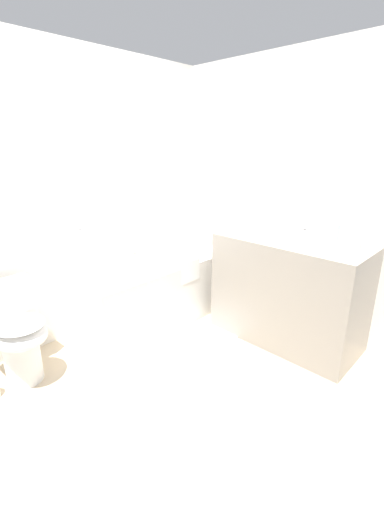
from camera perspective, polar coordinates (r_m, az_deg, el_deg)
name	(u,v)px	position (r m, az deg, el deg)	size (l,w,h in m)	color
ground_plane	(157,400)	(2.46, -5.96, -22.96)	(4.16, 4.16, 0.00)	#C1AD8E
wall_back_tiled	(51,202)	(2.96, -22.60, 8.37)	(3.56, 0.10, 2.36)	white
wall_right_mirror	(294,196)	(3.18, 16.68, 9.57)	(0.10, 2.78, 2.36)	white
bathtub	(157,288)	(3.28, -5.90, -5.34)	(1.56, 0.65, 1.22)	silver
toilet	(16,332)	(2.72, -27.46, -11.27)	(0.40, 0.51, 0.72)	white
vanity_counter	(288,291)	(2.99, 15.76, -5.63)	(0.59, 1.19, 0.89)	gray
sink_basin	(293,238)	(2.78, 16.53, 2.99)	(0.32, 0.32, 0.06)	white
sink_faucet	(304,233)	(2.95, 18.29, 3.71)	(0.10, 0.15, 0.09)	#AFAFB4
water_bottle_0	(333,237)	(2.60, 22.64, 2.89)	(0.07, 0.07, 0.22)	silver
water_bottle_1	(265,222)	(2.85, 12.20, 5.57)	(0.07, 0.07, 0.26)	silver
water_bottle_2	(241,219)	(3.03, 8.16, 6.12)	(0.06, 0.06, 0.22)	silver
drinking_glass_0	(355,247)	(2.60, 25.72, 1.30)	(0.07, 0.07, 0.10)	white
drinking_glass_1	(247,228)	(3.00, 9.18, 4.67)	(0.06, 0.06, 0.08)	white
drinking_glass_2	(320,242)	(2.68, 20.67, 2.22)	(0.07, 0.07, 0.08)	white
drinking_glass_3	(257,228)	(2.95, 10.88, 4.62)	(0.06, 0.06, 0.10)	white
bath_mat	(205,337)	(3.08, 2.17, -13.36)	(0.52, 0.43, 0.01)	white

